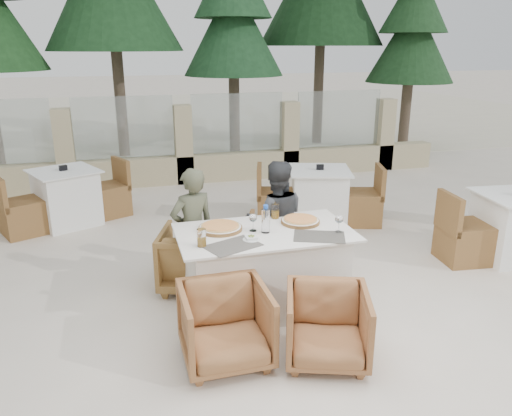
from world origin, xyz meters
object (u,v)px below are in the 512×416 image
object	(u,v)px
dining_table	(265,270)
diner_left	(193,231)
armchair_near_left	(225,325)
wine_glass_centre	(253,221)
armchair_near_right	(327,326)
pizza_right	(300,221)
beer_glass_left	(202,238)
bg_table_a	(67,198)
water_bottle	(266,219)
armchair_far_right	(278,245)
beer_glass_right	(275,211)
armchair_far_left	(195,258)
diner_right	(276,222)
olive_dish	(251,238)
pizza_left	(220,227)
bg_table_b	(319,197)
wine_glass_corner	(339,223)

from	to	relation	value
dining_table	diner_left	xyz separation A→B (m)	(-0.58, 0.54, 0.25)
armchair_near_left	diner_left	world-z (taller)	diner_left
wine_glass_centre	armchair_near_right	xyz separation A→B (m)	(0.33, -0.98, -0.57)
pizza_right	beer_glass_left	xyz separation A→B (m)	(-1.00, -0.32, 0.05)
bg_table_a	water_bottle	bearing A→B (deg)	-81.41
armchair_far_right	beer_glass_right	bearing A→B (deg)	89.86
armchair_far_left	diner_left	world-z (taller)	diner_left
armchair_far_right	diner_right	world-z (taller)	diner_right
olive_dish	armchair_near_left	size ratio (longest dim) A/B	0.16
armchair_near_left	armchair_near_right	xyz separation A→B (m)	(0.77, -0.20, -0.02)
pizza_left	diner_right	world-z (taller)	diner_right
wine_glass_centre	diner_left	world-z (taller)	diner_left
water_bottle	armchair_far_right	size ratio (longest dim) A/B	0.37
dining_table	pizza_right	distance (m)	0.58
pizza_right	armchair_far_right	world-z (taller)	pizza_right
bg_table_b	armchair_far_left	bearing A→B (deg)	-126.02
wine_glass_corner	armchair_near_right	xyz separation A→B (m)	(-0.41, -0.73, -0.57)
pizza_left	dining_table	bearing A→B (deg)	-20.80
water_bottle	armchair_near_left	distance (m)	1.07
wine_glass_corner	armchair_near_left	bearing A→B (deg)	-155.41
armchair_near_left	diner_left	xyz separation A→B (m)	(-0.05, 1.28, 0.33)
dining_table	armchair_near_left	xyz separation A→B (m)	(-0.54, -0.74, -0.07)
water_bottle	bg_table_a	bearing A→B (deg)	123.31
pizza_right	olive_dish	size ratio (longest dim) A/B	3.36
water_bottle	armchair_far_right	xyz separation A→B (m)	(0.36, 0.72, -0.58)
diner_left	water_bottle	bearing A→B (deg)	118.18
beer_glass_left	armchair_far_right	distance (m)	1.42
pizza_right	beer_glass_right	distance (m)	0.28
pizza_left	olive_dish	size ratio (longest dim) A/B	3.66
bg_table_a	diner_right	bearing A→B (deg)	-71.91
water_bottle	diner_right	size ratio (longest dim) A/B	0.20
water_bottle	armchair_far_left	xyz separation A→B (m)	(-0.56, 0.62, -0.58)
diner_right	bg_table_b	world-z (taller)	diner_right
pizza_right	wine_glass_centre	xyz separation A→B (m)	(-0.49, -0.09, 0.07)
diner_right	pizza_left	bearing A→B (deg)	41.17
armchair_near_right	diner_left	distance (m)	1.72
bg_table_b	beer_glass_left	bearing A→B (deg)	-114.58
dining_table	olive_dish	distance (m)	0.48
wine_glass_corner	bg_table_a	bearing A→B (deg)	129.42
armchair_near_left	armchair_near_right	world-z (taller)	armchair_near_left
armchair_far_left	olive_dish	bearing A→B (deg)	135.49
diner_left	bg_table_a	bearing A→B (deg)	-78.25
wine_glass_corner	diner_right	distance (m)	0.85
pizza_left	armchair_far_right	size ratio (longest dim) A/B	0.57
water_bottle	beer_glass_right	distance (m)	0.41
armchair_far_left	armchair_near_left	size ratio (longest dim) A/B	1.02
wine_glass_centre	olive_dish	size ratio (longest dim) A/B	1.67
bg_table_a	wine_glass_corner	bearing A→B (deg)	-75.31
pizza_right	wine_glass_corner	xyz separation A→B (m)	(0.25, -0.33, 0.07)
bg_table_b	pizza_left	bearing A→B (deg)	-115.78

